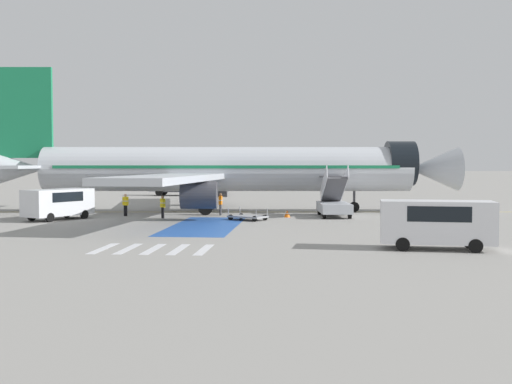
{
  "coord_description": "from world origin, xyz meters",
  "views": [
    {
      "loc": [
        5.09,
        -49.26,
        3.98
      ],
      "look_at": [
        1.25,
        -3.6,
        1.83
      ],
      "focal_mm": 42.0,
      "sensor_mm": 36.0,
      "label": 1
    }
  ],
  "objects_px": {
    "ground_crew_0": "(163,205)",
    "ground_crew_1": "(220,203)",
    "ground_crew_2": "(125,203)",
    "traffic_cone_0": "(287,214)",
    "service_van_0": "(58,201)",
    "boarding_stairs_forward": "(334,204)",
    "fuel_tanker": "(190,181)",
    "service_van_1": "(437,220)",
    "airliner": "(218,169)",
    "baggage_cart": "(248,217)"
  },
  "relations": [
    {
      "from": "ground_crew_0",
      "to": "ground_crew_1",
      "type": "xyz_separation_m",
      "value": [
        3.85,
        2.96,
        0.03
      ]
    },
    {
      "from": "service_van_0",
      "to": "airliner",
      "type": "bearing_deg",
      "value": -115.8
    },
    {
      "from": "airliner",
      "to": "service_van_1",
      "type": "height_order",
      "value": "airliner"
    },
    {
      "from": "boarding_stairs_forward",
      "to": "traffic_cone_0",
      "type": "distance_m",
      "value": 3.67
    },
    {
      "from": "ground_crew_0",
      "to": "ground_crew_1",
      "type": "relative_size",
      "value": 0.97
    },
    {
      "from": "boarding_stairs_forward",
      "to": "baggage_cart",
      "type": "xyz_separation_m",
      "value": [
        -6.21,
        -3.42,
        -0.72
      ]
    },
    {
      "from": "baggage_cart",
      "to": "boarding_stairs_forward",
      "type": "bearing_deg",
      "value": -31.23
    },
    {
      "from": "airliner",
      "to": "ground_crew_1",
      "type": "height_order",
      "value": "airliner"
    },
    {
      "from": "boarding_stairs_forward",
      "to": "ground_crew_0",
      "type": "xyz_separation_m",
      "value": [
        -12.58,
        -2.44,
        -0.02
      ]
    },
    {
      "from": "fuel_tanker",
      "to": "service_van_1",
      "type": "relative_size",
      "value": 1.86
    },
    {
      "from": "airliner",
      "to": "service_van_0",
      "type": "height_order",
      "value": "airliner"
    },
    {
      "from": "fuel_tanker",
      "to": "service_van_1",
      "type": "distance_m",
      "value": 50.35
    },
    {
      "from": "boarding_stairs_forward",
      "to": "baggage_cart",
      "type": "height_order",
      "value": "boarding_stairs_forward"
    },
    {
      "from": "boarding_stairs_forward",
      "to": "service_van_0",
      "type": "relative_size",
      "value": 1.01
    },
    {
      "from": "service_van_1",
      "to": "traffic_cone_0",
      "type": "height_order",
      "value": "service_van_1"
    },
    {
      "from": "baggage_cart",
      "to": "traffic_cone_0",
      "type": "height_order",
      "value": "baggage_cart"
    },
    {
      "from": "service_van_0",
      "to": "baggage_cart",
      "type": "xyz_separation_m",
      "value": [
        13.52,
        0.78,
        -1.05
      ]
    },
    {
      "from": "ground_crew_1",
      "to": "airliner",
      "type": "bearing_deg",
      "value": -162.89
    },
    {
      "from": "boarding_stairs_forward",
      "to": "service_van_1",
      "type": "xyz_separation_m",
      "value": [
        3.97,
        -17.12,
        0.38
      ]
    },
    {
      "from": "fuel_tanker",
      "to": "ground_crew_2",
      "type": "bearing_deg",
      "value": -177.63
    },
    {
      "from": "service_van_0",
      "to": "ground_crew_2",
      "type": "distance_m",
      "value": 5.11
    },
    {
      "from": "traffic_cone_0",
      "to": "airliner",
      "type": "bearing_deg",
      "value": 143.14
    },
    {
      "from": "fuel_tanker",
      "to": "service_van_1",
      "type": "bearing_deg",
      "value": -155.02
    },
    {
      "from": "fuel_tanker",
      "to": "ground_crew_2",
      "type": "distance_m",
      "value": 29.71
    },
    {
      "from": "fuel_tanker",
      "to": "traffic_cone_0",
      "type": "height_order",
      "value": "fuel_tanker"
    },
    {
      "from": "airliner",
      "to": "boarding_stairs_forward",
      "type": "distance_m",
      "value": 10.4
    },
    {
      "from": "service_van_1",
      "to": "airliner",
      "type": "bearing_deg",
      "value": 38.4
    },
    {
      "from": "service_van_1",
      "to": "ground_crew_1",
      "type": "distance_m",
      "value": 21.73
    },
    {
      "from": "ground_crew_0",
      "to": "ground_crew_1",
      "type": "distance_m",
      "value": 4.86
    },
    {
      "from": "ground_crew_0",
      "to": "airliner",
      "type": "bearing_deg",
      "value": 111.44
    },
    {
      "from": "ground_crew_2",
      "to": "traffic_cone_0",
      "type": "relative_size",
      "value": 3.25
    },
    {
      "from": "fuel_tanker",
      "to": "service_van_0",
      "type": "bearing_deg",
      "value": 175.49
    },
    {
      "from": "traffic_cone_0",
      "to": "ground_crew_0",
      "type": "bearing_deg",
      "value": -169.87
    },
    {
      "from": "fuel_tanker",
      "to": "traffic_cone_0",
      "type": "relative_size",
      "value": 18.67
    },
    {
      "from": "fuel_tanker",
      "to": "airliner",
      "type": "bearing_deg",
      "value": -163.12
    },
    {
      "from": "service_van_0",
      "to": "ground_crew_1",
      "type": "relative_size",
      "value": 3.1
    },
    {
      "from": "service_van_0",
      "to": "baggage_cart",
      "type": "relative_size",
      "value": 1.78
    },
    {
      "from": "ground_crew_0",
      "to": "traffic_cone_0",
      "type": "relative_size",
      "value": 3.17
    },
    {
      "from": "ground_crew_1",
      "to": "baggage_cart",
      "type": "bearing_deg",
      "value": 37.4
    },
    {
      "from": "boarding_stairs_forward",
      "to": "ground_crew_2",
      "type": "distance_m",
      "value": 15.88
    },
    {
      "from": "baggage_cart",
      "to": "ground_crew_2",
      "type": "bearing_deg",
      "value": 105.18
    },
    {
      "from": "boarding_stairs_forward",
      "to": "service_van_1",
      "type": "height_order",
      "value": "boarding_stairs_forward"
    },
    {
      "from": "baggage_cart",
      "to": "ground_crew_1",
      "type": "height_order",
      "value": "ground_crew_1"
    },
    {
      "from": "ground_crew_0",
      "to": "ground_crew_2",
      "type": "xyz_separation_m",
      "value": [
        -3.27,
        1.56,
        0.03
      ]
    },
    {
      "from": "boarding_stairs_forward",
      "to": "service_van_0",
      "type": "height_order",
      "value": "boarding_stairs_forward"
    },
    {
      "from": "ground_crew_1",
      "to": "traffic_cone_0",
      "type": "height_order",
      "value": "ground_crew_1"
    },
    {
      "from": "baggage_cart",
      "to": "ground_crew_0",
      "type": "distance_m",
      "value": 6.48
    },
    {
      "from": "ground_crew_2",
      "to": "traffic_cone_0",
      "type": "distance_m",
      "value": 12.37
    },
    {
      "from": "service_van_0",
      "to": "ground_crew_1",
      "type": "xyz_separation_m",
      "value": [
        11.0,
        4.72,
        -0.32
      ]
    },
    {
      "from": "airliner",
      "to": "service_van_1",
      "type": "xyz_separation_m",
      "value": [
        13.37,
        -20.72,
        -2.22
      ]
    }
  ]
}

